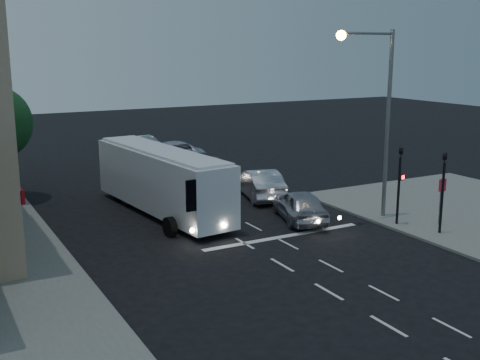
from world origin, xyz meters
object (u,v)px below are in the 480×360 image
car_extra (141,144)px  traffic_signal_main (400,176)px  streetlight (378,103)px  car_sedan_c (171,152)px  car_sedan_a (260,184)px  car_sedan_b (208,168)px  tour_bus (161,179)px  regulatory_sign (441,194)px  traffic_signal_side (443,183)px  car_suv (300,205)px

car_extra → traffic_signal_main: traffic_signal_main is taller
streetlight → car_sedan_c: bearing=99.1°
car_sedan_a → car_sedan_b: 5.88m
tour_bus → car_sedan_c: size_ratio=1.89×
car_extra → regulatory_sign: (5.27, -26.73, 0.92)m
tour_bus → car_sedan_c: bearing=60.0°
traffic_signal_side → traffic_signal_main: bearing=109.5°
streetlight → car_sedan_a: bearing=112.3°
car_sedan_c → traffic_signal_main: traffic_signal_main is taller
car_extra → traffic_signal_side: 28.08m
car_sedan_a → traffic_signal_side: 10.61m
car_sedan_b → traffic_signal_main: 14.23m
car_sedan_b → car_sedan_a: bearing=102.5°
car_suv → car_sedan_a: (0.62, 4.85, 0.05)m
car_sedan_a → traffic_signal_main: size_ratio=1.21×
car_extra → car_suv: bearing=81.9°
tour_bus → car_sedan_a: bearing=-2.2°
streetlight → car_extra: bearing=97.8°
traffic_signal_main → tour_bus: bearing=140.0°
traffic_signal_side → streetlight: size_ratio=0.46×
car_sedan_c → streetlight: size_ratio=0.65×
car_extra → traffic_signal_main: size_ratio=1.00×
car_sedan_c → car_sedan_a: bearing=81.9°
car_sedan_b → regulatory_sign: regulatory_sign is taller
car_suv → car_extra: (-0.05, 22.70, -0.10)m
regulatory_sign → car_extra: bearing=101.2°
traffic_signal_main → regulatory_sign: 2.14m
car_sedan_a → car_suv: bearing=97.6°
tour_bus → car_sedan_b: size_ratio=2.18×
car_suv → regulatory_sign: size_ratio=2.06×
car_suv → streetlight: size_ratio=0.50×
car_sedan_b → car_extra: bearing=-80.3°
regulatory_sign → car_sedan_c: bearing=103.2°
car_sedan_a → streetlight: bearing=127.1°
traffic_signal_main → traffic_signal_side: same height
streetlight → traffic_signal_side: bearing=-74.3°
traffic_signal_main → regulatory_sign: (1.70, -1.01, -0.82)m
regulatory_sign → car_sedan_b: bearing=108.8°
car_sedan_c → regulatory_sign: bearing=93.4°
car_sedan_b → car_extra: car_sedan_b is taller
car_sedan_a → regulatory_sign: size_ratio=2.26×
car_extra → streetlight: bearing=89.5°
car_suv → car_sedan_b: 10.72m
tour_bus → car_sedan_b: tour_bus is taller
car_suv → traffic_signal_side: size_ratio=1.10×
car_suv → car_sedan_c: (0.26, 17.08, 0.04)m
car_sedan_a → car_extra: 17.86m
car_sedan_c → streetlight: bearing=89.3°
tour_bus → car_sedan_c: 13.87m
car_sedan_b → car_sedan_c: car_sedan_c is taller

